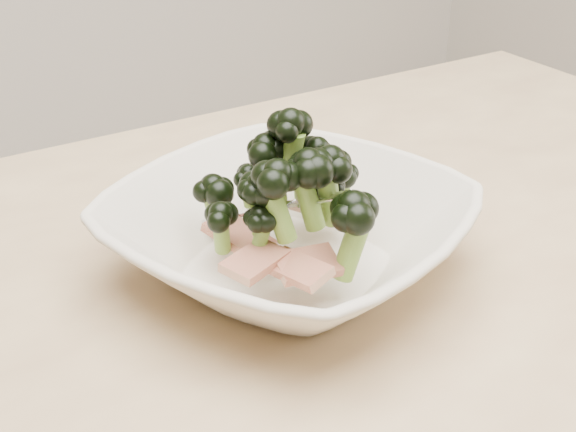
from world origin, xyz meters
The scene contains 2 objects.
dining_table centered at (0.00, 0.00, 0.65)m, with size 1.20×0.80×0.75m.
broccoli_dish centered at (0.02, 0.05, 0.79)m, with size 0.35×0.35×0.14m.
Camera 1 is at (-0.27, -0.41, 1.10)m, focal length 50.00 mm.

